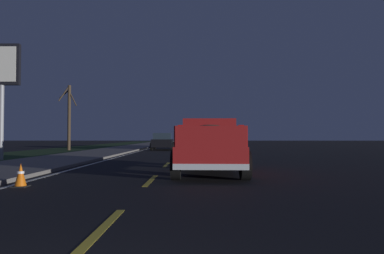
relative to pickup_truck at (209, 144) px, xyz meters
The scene contains 10 objects.
ground 16.59m from the pickup_truck, ahead, with size 144.00×144.00×0.00m, color black.
sidewalk_shoulder 18.10m from the pickup_truck, 24.35° to the left, with size 108.00×4.00×0.12m, color slate.
grass_verge 20.67m from the pickup_truck, 37.09° to the left, with size 108.00×6.00×0.01m, color #1E3819.
lane_markings 18.56m from the pickup_truck, 13.41° to the left, with size 108.00×3.54×0.01m.
pickup_truck is the anchor object (origin of this frame).
sedan_black 20.20m from the pickup_truck, ahead, with size 4.44×2.10×1.54m.
sedan_tan 23.58m from the pickup_truck, ahead, with size 4.42×2.06×1.54m.
gas_price_sign 12.99m from the pickup_truck, 59.62° to the left, with size 0.27×1.90×6.17m.
bare_tree_far 22.53m from the pickup_truck, 31.94° to the left, with size 0.79×1.79×5.87m.
traffic_cone_near 5.86m from the pickup_truck, 124.23° to the left, with size 0.36×0.36×0.58m.
Camera 1 is at (-1.22, -1.26, 1.25)m, focal length 32.13 mm.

